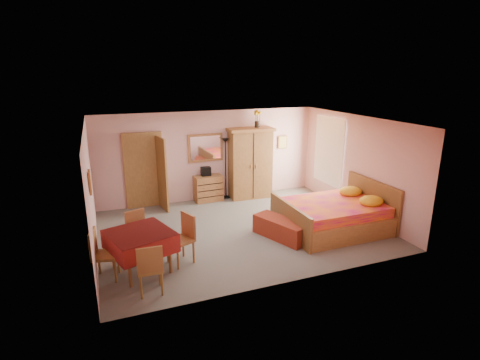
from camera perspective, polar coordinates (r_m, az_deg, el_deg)
name	(u,v)px	position (r m, az deg, el deg)	size (l,w,h in m)	color
floor	(241,229)	(9.10, 0.09, -7.53)	(6.50, 6.50, 0.00)	slate
ceiling	(241,121)	(8.40, 0.10, 8.93)	(6.50, 6.50, 0.00)	brown
wall_back	(210,156)	(10.96, -4.63, 3.71)	(6.50, 0.10, 2.60)	#CA9692
wall_front	(293,215)	(6.51, 8.09, -5.26)	(6.50, 0.10, 2.60)	#CA9692
wall_left	(90,193)	(8.12, -21.83, -1.91)	(0.10, 5.00, 2.60)	#CA9692
wall_right	(356,165)	(10.25, 17.31, 2.14)	(0.10, 5.00, 2.60)	#CA9692
doorway	(144,171)	(10.63, -14.42, 1.32)	(1.06, 0.12, 2.15)	#9E6B35
window	(329,151)	(11.13, 13.43, 4.30)	(0.08, 1.40, 1.95)	white
picture_left	(90,182)	(7.44, -21.92, -0.31)	(0.04, 0.32, 0.42)	orange
picture_back	(282,142)	(11.75, 6.49, 5.75)	(0.30, 0.04, 0.40)	#D8BF59
chest_of_drawers	(208,188)	(10.96, -4.83, -1.27)	(0.81, 0.40, 0.76)	brown
wall_mirror	(205,148)	(10.86, -5.29, 4.93)	(1.03, 0.05, 0.82)	white
stereo	(206,171)	(10.85, -5.22, 1.33)	(0.27, 0.20, 0.25)	black
floor_lamp	(226,169)	(11.06, -2.19, 1.74)	(0.23, 0.23, 1.80)	black
wardrobe	(250,163)	(11.10, 1.55, 2.58)	(1.34, 0.69, 2.10)	brown
sunflower_vase	(257,119)	(10.97, 2.63, 9.31)	(0.20, 0.20, 0.51)	yellow
bed	(333,207)	(9.17, 13.94, -4.08)	(2.41, 1.90, 1.12)	#BC1256
bench	(281,229)	(8.64, 6.22, -7.38)	(0.49, 1.33, 0.44)	maroon
dining_table	(141,252)	(7.41, -14.84, -10.52)	(1.09, 1.09, 0.80)	maroon
chair_south	(150,268)	(6.69, -13.58, -12.84)	(0.42, 0.42, 0.93)	olive
chair_north	(140,234)	(7.99, -14.97, -7.98)	(0.42, 0.42, 0.93)	#9C6135
chair_west	(106,254)	(7.31, -19.80, -10.63)	(0.44, 0.44, 0.96)	olive
chair_east	(180,240)	(7.51, -9.11, -8.96)	(0.45, 0.45, 0.99)	#9E6635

